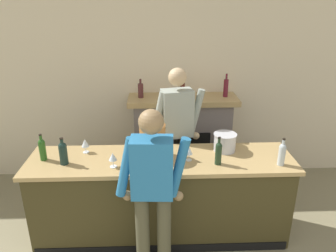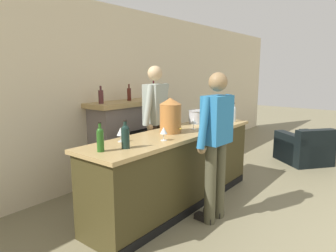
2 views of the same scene
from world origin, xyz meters
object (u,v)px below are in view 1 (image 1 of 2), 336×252
Objects in this scene: wine_bottle_chardonnay_pale at (219,152)px; wine_glass_front_right at (189,151)px; wine_glass_near_bucket at (85,143)px; person_customer at (153,192)px; ice_bucket_steel at (225,142)px; wine_bottle_burgundy_dark at (63,152)px; fireplace_stone at (182,139)px; copper_dispenser at (153,137)px; wine_bottle_cabernet_heavy at (282,153)px; wine_bottle_port_short at (42,149)px; wine_glass_mid_counter at (113,157)px; person_bartender at (177,134)px.

wine_bottle_chardonnay_pale is 1.93× the size of wine_glass_front_right.
person_customer is at bearing -46.97° from wine_glass_near_bucket.
ice_bucket_steel is (0.79, 0.77, 0.12)m from person_customer.
fireplace_stone is at bearing 44.38° from wine_bottle_burgundy_dark.
ice_bucket_steel is at bearing -69.90° from fireplace_stone.
copper_dispenser is 1.53× the size of wine_bottle_cabernet_heavy.
copper_dispenser is at bearing 1.44° from wine_bottle_port_short.
wine_bottle_chardonnay_pale is 1.03× the size of wine_bottle_cabernet_heavy.
person_customer is at bearing -145.07° from wine_bottle_chardonnay_pale.
wine_bottle_cabernet_heavy reaches higher than wine_bottle_burgundy_dark.
wine_bottle_port_short is 1.88× the size of wine_glass_mid_counter.
person_customer is 1.19m from person_bartender.
person_customer is at bearing -104.15° from person_bartender.
person_bartender is 7.19× the size of ice_bucket_steel.
ice_bucket_steel is 0.88× the size of wine_bottle_burgundy_dark.
wine_bottle_port_short is (-1.14, -0.03, -0.09)m from copper_dispenser.
fireplace_stone is at bearing 88.43° from wine_glass_front_right.
wine_glass_mid_counter is 0.97× the size of wine_glass_near_bucket.
wine_bottle_cabernet_heavy reaches higher than wine_glass_near_bucket.
person_bartender is at bearing 98.30° from wine_glass_front_right.
wine_bottle_port_short is 1.87× the size of wine_glass_front_right.
wine_bottle_port_short reaches higher than wine_glass_near_bucket.
copper_dispenser is 1.49× the size of wine_bottle_chardonnay_pale.
copper_dispenser is 1.53× the size of wine_bottle_port_short.
wine_glass_near_bucket is (-0.73, 0.78, 0.13)m from person_customer.
wine_glass_front_right is (0.38, -0.10, -0.12)m from copper_dispenser.
fireplace_stone reaches higher than copper_dispenser.
wine_bottle_burgundy_dark is (-1.56, 0.07, -0.00)m from wine_bottle_chardonnay_pale.
fireplace_stone is 1.33m from wine_glass_front_right.
wine_bottle_port_short is 1.52m from wine_glass_front_right.
wine_bottle_port_short is (-1.80, 0.16, -0.00)m from wine_bottle_chardonnay_pale.
copper_dispenser reaches higher than wine_bottle_burgundy_dark.
wine_bottle_cabernet_heavy is 2.06m from wine_glass_near_bucket.
person_bartender is 11.76× the size of wine_glass_front_right.
wine_glass_mid_counter is (0.51, -0.09, -0.02)m from wine_bottle_burgundy_dark.
person_customer reaches higher than wine_bottle_cabernet_heavy.
fireplace_stone is at bearing 122.50° from wine_bottle_cabernet_heavy.
ice_bucket_steel is at bearing 67.33° from wine_bottle_chardonnay_pale.
person_customer reaches higher than wine_glass_mid_counter.
copper_dispenser is (-0.29, -0.49, 0.18)m from person_bartender.
person_customer is 1.31m from wine_bottle_port_short.
wine_bottle_chardonnay_pale is (0.66, -0.19, -0.09)m from copper_dispenser.
wine_bottle_port_short is (-1.14, 0.63, 0.14)m from person_customer.
wine_bottle_chardonnay_pale is at bearing -61.44° from person_bartender.
fireplace_stone reaches higher than wine_bottle_port_short.
copper_dispenser is at bearing 164.90° from wine_glass_front_right.
wine_glass_front_right is 0.97× the size of wine_glass_near_bucket.
wine_glass_mid_counter is at bearing -9.56° from wine_bottle_burgundy_dark.
wine_bottle_chardonnay_pale reaches higher than wine_bottle_burgundy_dark.
ice_bucket_steel is 1.93m from wine_bottle_port_short.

